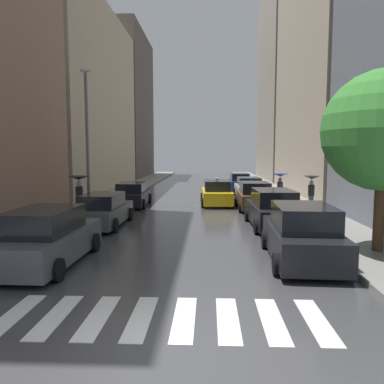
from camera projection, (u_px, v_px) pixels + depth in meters
name	position (u px, v px, depth m)	size (l,w,h in m)	color
ground_plane	(197.00, 196.00, 30.33)	(28.00, 72.00, 0.04)	#3C3C3E
sidewalk_left	(117.00, 194.00, 30.61)	(3.00, 72.00, 0.15)	gray
sidewalk_right	(278.00, 195.00, 30.04)	(3.00, 72.00, 0.15)	gray
crosswalk_stripes	(163.00, 318.00, 7.82)	(6.75, 2.20, 0.01)	silver
building_left_mid	(80.00, 100.00, 34.83)	(6.00, 21.19, 16.55)	#B2A38C
building_left_far	(125.00, 107.00, 53.35)	(6.00, 15.19, 19.90)	#564C47
building_right_mid	(333.00, 57.00, 30.73)	(6.00, 17.32, 22.39)	#B2A38C
building_right_far	(289.00, 86.00, 47.75)	(6.00, 15.03, 23.84)	#9E9384
parked_car_left_nearest	(47.00, 238.00, 11.50)	(2.17, 4.74, 1.75)	#474C51
parked_car_left_second	(103.00, 211.00, 17.65)	(2.04, 4.67, 1.55)	#474C51
parked_car_left_third	(132.00, 195.00, 24.37)	(2.16, 4.69, 1.53)	black
parked_car_right_nearest	(302.00, 235.00, 11.85)	(2.29, 4.71, 1.81)	black
parked_car_right_second	(273.00, 210.00, 17.32)	(2.23, 4.77, 1.76)	black
parked_car_right_third	(254.00, 197.00, 22.93)	(2.09, 4.26, 1.68)	brown
parked_car_right_fourth	(249.00, 188.00, 28.87)	(2.11, 4.32, 1.57)	#B2B7BF
parked_car_right_fifth	(239.00, 183.00, 34.26)	(2.06, 4.15, 1.60)	navy
taxi_midroad	(217.00, 193.00, 24.98)	(2.21, 4.60, 1.81)	yellow
pedestrian_foreground	(311.00, 185.00, 21.74)	(0.96, 0.96, 1.96)	#38513D
pedestrian_near_tree	(280.00, 182.00, 23.65)	(1.09, 1.09, 1.99)	navy
pedestrian_by_kerb	(79.00, 187.00, 18.97)	(1.05, 1.05, 2.12)	#38513D
street_tree_right	(383.00, 131.00, 12.29)	(3.95, 3.95, 5.96)	#513823
lamp_post_left	(87.00, 132.00, 20.10)	(0.60, 0.28, 7.71)	#595B60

